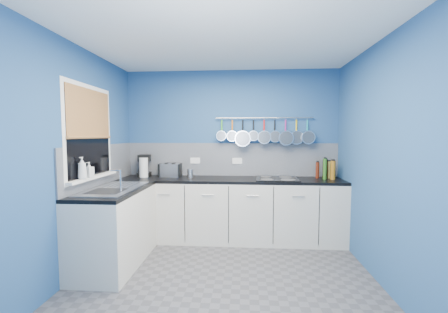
# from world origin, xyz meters

# --- Properties ---
(floor) EXTENTS (3.20, 3.00, 0.02)m
(floor) POSITION_xyz_m (0.00, 0.00, -0.01)
(floor) COLOR #47474C
(floor) RESTS_ON ground
(ceiling) EXTENTS (3.20, 3.00, 0.02)m
(ceiling) POSITION_xyz_m (0.00, 0.00, 2.51)
(ceiling) COLOR white
(ceiling) RESTS_ON ground
(wall_back) EXTENTS (3.20, 0.02, 2.50)m
(wall_back) POSITION_xyz_m (0.00, 1.51, 1.25)
(wall_back) COLOR navy
(wall_back) RESTS_ON ground
(wall_front) EXTENTS (3.20, 0.02, 2.50)m
(wall_front) POSITION_xyz_m (0.00, -1.51, 1.25)
(wall_front) COLOR navy
(wall_front) RESTS_ON ground
(wall_left) EXTENTS (0.02, 3.00, 2.50)m
(wall_left) POSITION_xyz_m (-1.61, 0.00, 1.25)
(wall_left) COLOR navy
(wall_left) RESTS_ON ground
(wall_right) EXTENTS (0.02, 3.00, 2.50)m
(wall_right) POSITION_xyz_m (1.61, 0.00, 1.25)
(wall_right) COLOR navy
(wall_right) RESTS_ON ground
(backsplash_back) EXTENTS (3.20, 0.02, 0.50)m
(backsplash_back) POSITION_xyz_m (0.00, 1.49, 1.15)
(backsplash_back) COLOR gray
(backsplash_back) RESTS_ON wall_back
(backsplash_left) EXTENTS (0.02, 1.80, 0.50)m
(backsplash_left) POSITION_xyz_m (-1.59, 0.60, 1.15)
(backsplash_left) COLOR gray
(backsplash_left) RESTS_ON wall_left
(cabinet_run_back) EXTENTS (3.20, 0.60, 0.86)m
(cabinet_run_back) POSITION_xyz_m (0.00, 1.20, 0.43)
(cabinet_run_back) COLOR beige
(cabinet_run_back) RESTS_ON ground
(worktop_back) EXTENTS (3.20, 0.60, 0.04)m
(worktop_back) POSITION_xyz_m (0.00, 1.20, 0.88)
(worktop_back) COLOR black
(worktop_back) RESTS_ON cabinet_run_back
(cabinet_run_left) EXTENTS (0.60, 1.20, 0.86)m
(cabinet_run_left) POSITION_xyz_m (-1.30, 0.30, 0.43)
(cabinet_run_left) COLOR beige
(cabinet_run_left) RESTS_ON ground
(worktop_left) EXTENTS (0.60, 1.20, 0.04)m
(worktop_left) POSITION_xyz_m (-1.30, 0.30, 0.88)
(worktop_left) COLOR black
(worktop_left) RESTS_ON cabinet_run_left
(window_frame) EXTENTS (0.01, 1.00, 1.10)m
(window_frame) POSITION_xyz_m (-1.58, 0.30, 1.55)
(window_frame) COLOR white
(window_frame) RESTS_ON wall_left
(window_glass) EXTENTS (0.01, 0.90, 1.00)m
(window_glass) POSITION_xyz_m (-1.57, 0.30, 1.55)
(window_glass) COLOR black
(window_glass) RESTS_ON wall_left
(bamboo_blind) EXTENTS (0.01, 0.90, 0.55)m
(bamboo_blind) POSITION_xyz_m (-1.56, 0.30, 1.77)
(bamboo_blind) COLOR #9F7746
(bamboo_blind) RESTS_ON wall_left
(window_sill) EXTENTS (0.10, 0.98, 0.03)m
(window_sill) POSITION_xyz_m (-1.55, 0.30, 1.04)
(window_sill) COLOR white
(window_sill) RESTS_ON wall_left
(sink_unit) EXTENTS (0.50, 0.95, 0.01)m
(sink_unit) POSITION_xyz_m (-1.30, 0.30, 0.90)
(sink_unit) COLOR silver
(sink_unit) RESTS_ON worktop_left
(mixer_tap) EXTENTS (0.12, 0.08, 0.26)m
(mixer_tap) POSITION_xyz_m (-1.14, 0.12, 1.03)
(mixer_tap) COLOR silver
(mixer_tap) RESTS_ON worktop_left
(socket_left) EXTENTS (0.15, 0.01, 0.09)m
(socket_left) POSITION_xyz_m (-0.55, 1.48, 1.13)
(socket_left) COLOR white
(socket_left) RESTS_ON backsplash_back
(socket_right) EXTENTS (0.15, 0.01, 0.09)m
(socket_right) POSITION_xyz_m (0.10, 1.48, 1.13)
(socket_right) COLOR white
(socket_right) RESTS_ON backsplash_back
(pot_rail) EXTENTS (1.45, 0.02, 0.02)m
(pot_rail) POSITION_xyz_m (0.50, 1.45, 1.78)
(pot_rail) COLOR silver
(pot_rail) RESTS_ON wall_back
(soap_bottle_a) EXTENTS (0.09, 0.10, 0.24)m
(soap_bottle_a) POSITION_xyz_m (-1.53, 0.05, 1.17)
(soap_bottle_a) COLOR white
(soap_bottle_a) RESTS_ON window_sill
(soap_bottle_b) EXTENTS (0.09, 0.09, 0.17)m
(soap_bottle_b) POSITION_xyz_m (-1.53, 0.18, 1.14)
(soap_bottle_b) COLOR white
(soap_bottle_b) RESTS_ON window_sill
(paper_towel) EXTENTS (0.16, 0.16, 0.29)m
(paper_towel) POSITION_xyz_m (-1.28, 1.23, 1.04)
(paper_towel) COLOR white
(paper_towel) RESTS_ON worktop_back
(coffee_maker) EXTENTS (0.22, 0.23, 0.33)m
(coffee_maker) POSITION_xyz_m (-1.30, 1.32, 1.06)
(coffee_maker) COLOR black
(coffee_maker) RESTS_ON worktop_back
(toaster) EXTENTS (0.33, 0.22, 0.20)m
(toaster) POSITION_xyz_m (-0.90, 1.31, 1.00)
(toaster) COLOR silver
(toaster) RESTS_ON worktop_back
(canister) EXTENTS (0.09, 0.09, 0.12)m
(canister) POSITION_xyz_m (-0.59, 1.27, 0.96)
(canister) COLOR silver
(canister) RESTS_ON worktop_back
(hob) EXTENTS (0.59, 0.52, 0.01)m
(hob) POSITION_xyz_m (0.67, 1.18, 0.91)
(hob) COLOR black
(hob) RESTS_ON worktop_back
(pan_0) EXTENTS (0.15, 0.11, 0.34)m
(pan_0) POSITION_xyz_m (-0.13, 1.44, 1.61)
(pan_0) COLOR silver
(pan_0) RESTS_ON pot_rail
(pan_1) EXTENTS (0.16, 0.07, 0.35)m
(pan_1) POSITION_xyz_m (0.02, 1.44, 1.60)
(pan_1) COLOR silver
(pan_1) RESTS_ON pot_rail
(pan_2) EXTENTS (0.24, 0.13, 0.43)m
(pan_2) POSITION_xyz_m (0.18, 1.44, 1.57)
(pan_2) COLOR silver
(pan_2) RESTS_ON pot_rail
(pan_3) EXTENTS (0.15, 0.09, 0.34)m
(pan_3) POSITION_xyz_m (0.34, 1.44, 1.61)
(pan_3) COLOR silver
(pan_3) RESTS_ON pot_rail
(pan_4) EXTENTS (0.20, 0.12, 0.39)m
(pan_4) POSITION_xyz_m (0.50, 1.44, 1.59)
(pan_4) COLOR silver
(pan_4) RESTS_ON pot_rail
(pan_5) EXTENTS (0.17, 0.11, 0.36)m
(pan_5) POSITION_xyz_m (0.66, 1.44, 1.60)
(pan_5) COLOR silver
(pan_5) RESTS_ON pot_rail
(pan_6) EXTENTS (0.22, 0.12, 0.41)m
(pan_6) POSITION_xyz_m (0.82, 1.44, 1.58)
(pan_6) COLOR silver
(pan_6) RESTS_ON pot_rail
(pan_7) EXTENTS (0.21, 0.08, 0.40)m
(pan_7) POSITION_xyz_m (0.98, 1.44, 1.58)
(pan_7) COLOR silver
(pan_7) RESTS_ON pot_rail
(pan_8) EXTENTS (0.20, 0.13, 0.39)m
(pan_8) POSITION_xyz_m (1.14, 1.44, 1.59)
(pan_8) COLOR silver
(pan_8) RESTS_ON pot_rail
(condiment_0) EXTENTS (0.05, 0.05, 0.24)m
(condiment_0) POSITION_xyz_m (1.43, 1.31, 1.02)
(condiment_0) COLOR olive
(condiment_0) RESTS_ON worktop_back
(condiment_1) EXTENTS (0.07, 0.07, 0.27)m
(condiment_1) POSITION_xyz_m (1.38, 1.32, 1.04)
(condiment_1) COLOR black
(condiment_1) RESTS_ON worktop_back
(condiment_2) EXTENTS (0.05, 0.05, 0.23)m
(condiment_2) POSITION_xyz_m (1.26, 1.31, 1.02)
(condiment_2) COLOR #4C190C
(condiment_2) RESTS_ON worktop_back
(condiment_3) EXTENTS (0.07, 0.07, 0.26)m
(condiment_3) POSITION_xyz_m (1.45, 1.20, 1.03)
(condiment_3) COLOR #8C5914
(condiment_3) RESTS_ON worktop_back
(condiment_4) EXTENTS (0.05, 0.05, 0.29)m
(condiment_4) POSITION_xyz_m (1.34, 1.21, 1.05)
(condiment_4) COLOR #265919
(condiment_4) RESTS_ON worktop_back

